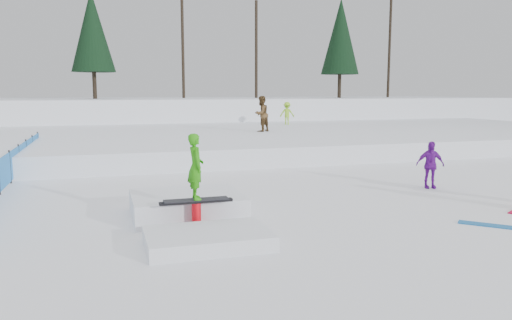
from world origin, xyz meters
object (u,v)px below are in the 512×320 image
object	(u,v)px
spectator_purple	(430,165)
jib_rail_feature	(192,210)
safety_fence	(10,167)
walker_olive	(261,114)
walker_ygreen	(287,113)

from	to	relation	value
spectator_purple	jib_rail_feature	size ratio (longest dim) A/B	0.33
spectator_purple	safety_fence	bearing A→B (deg)	177.92
safety_fence	walker_olive	bearing A→B (deg)	35.81
spectator_purple	walker_olive	bearing A→B (deg)	114.67
spectator_purple	jib_rail_feature	bearing A→B (deg)	-147.48
walker_ygreen	jib_rail_feature	size ratio (longest dim) A/B	0.34
walker_olive	jib_rail_feature	bearing A→B (deg)	33.80
safety_fence	walker_ygreen	size ratio (longest dim) A/B	10.84
walker_ygreen	jib_rail_feature	distance (m)	21.97
jib_rail_feature	walker_olive	bearing A→B (deg)	66.59
safety_fence	walker_ygreen	world-z (taller)	walker_ygreen
walker_ygreen	spectator_purple	xyz separation A→B (m)	(-1.92, -17.69, -0.80)
walker_olive	spectator_purple	distance (m)	12.93
walker_olive	spectator_purple	world-z (taller)	walker_olive
safety_fence	spectator_purple	world-z (taller)	spectator_purple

